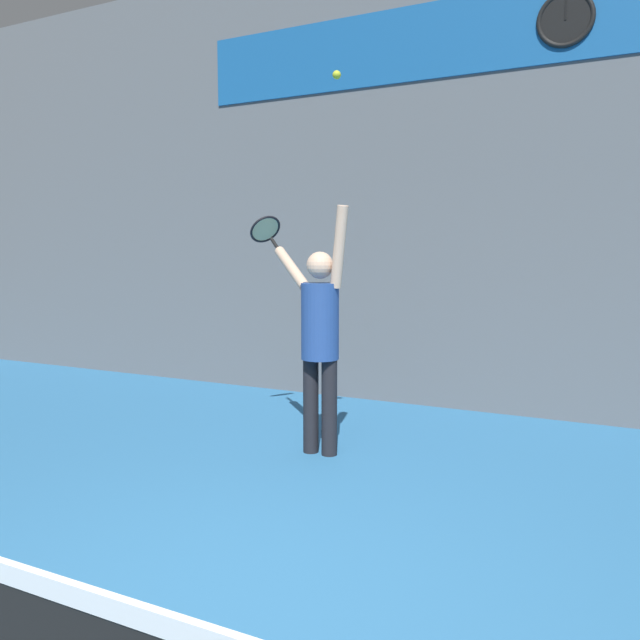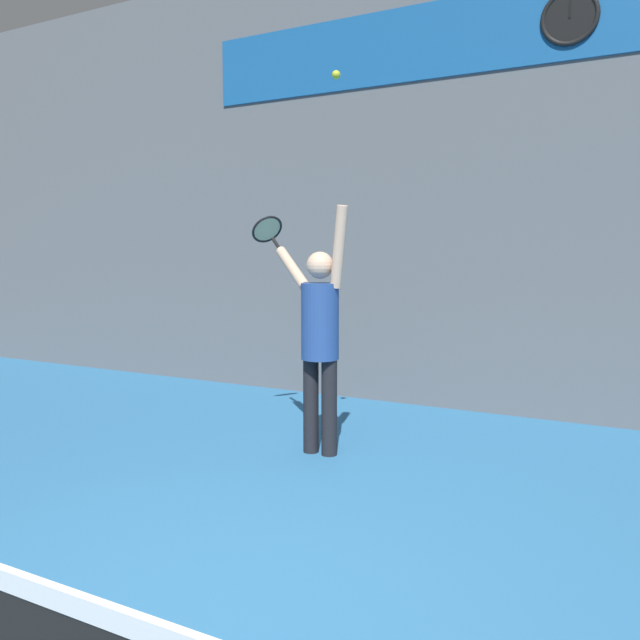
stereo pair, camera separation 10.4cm
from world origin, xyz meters
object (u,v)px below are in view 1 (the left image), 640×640
at_px(tennis_player, 319,331).
at_px(tennis_ball, 337,75).
at_px(tennis_racket, 266,230).
at_px(scoreboard_clock, 566,19).

relative_size(tennis_player, tennis_ball, 31.71).
relative_size(tennis_player, tennis_racket, 5.09).
bearing_deg(tennis_racket, tennis_ball, -31.35).
distance_m(scoreboard_clock, tennis_ball, 2.66).
height_order(scoreboard_clock, tennis_player, scoreboard_clock).
bearing_deg(tennis_player, scoreboard_clock, 50.42).
xyz_separation_m(tennis_player, tennis_ball, (0.21, -0.14, 1.98)).
distance_m(tennis_player, tennis_ball, 1.99).
bearing_deg(scoreboard_clock, tennis_ball, -123.90).
relative_size(scoreboard_clock, tennis_racket, 1.32).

